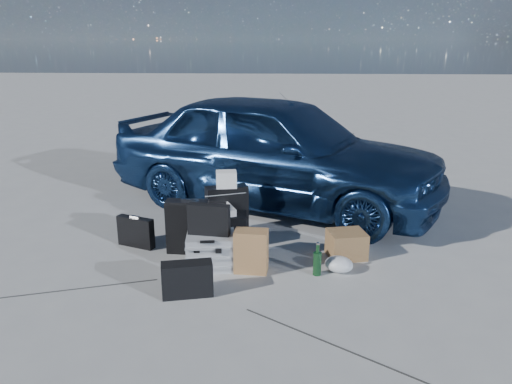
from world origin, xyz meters
TOP-DOWN VIEW (x-y plane):
  - ground at (0.00, 0.00)m, footprint 60.00×60.00m
  - car at (0.43, 2.14)m, footprint 4.90×3.54m
  - pelican_case at (-0.18, 0.11)m, footprint 0.51×0.44m
  - laptop_bag at (-0.19, 0.11)m, footprint 0.43×0.16m
  - briefcase at (-1.08, 0.57)m, footprint 0.44×0.25m
  - suitcase_left at (-0.47, 0.44)m, footprint 0.46×0.19m
  - suitcase_right at (-0.11, 1.01)m, footprint 0.52×0.34m
  - white_carton at (-0.11, 0.99)m, footprint 0.26×0.22m
  - duffel_bag at (-0.21, 0.69)m, footprint 0.72×0.35m
  - flat_box_white at (-0.23, 0.69)m, footprint 0.53×0.47m
  - flat_box_black at (-0.22, 0.68)m, footprint 0.28×0.22m
  - kraft_bag at (0.24, 0.00)m, footprint 0.34×0.22m
  - cardboard_box at (1.22, 0.40)m, footprint 0.44×0.40m
  - plastic_bag at (1.11, 0.04)m, footprint 0.36×0.34m
  - messenger_bag at (-0.31, -0.51)m, footprint 0.48×0.27m
  - green_bottle at (0.89, -0.04)m, footprint 0.11×0.11m

SIDE VIEW (x-z plane):
  - ground at x=0.00m, z-range 0.00..0.00m
  - plastic_bag at x=1.11m, z-range 0.00..0.16m
  - cardboard_box at x=1.22m, z-range 0.00..0.28m
  - messenger_bag at x=-0.31m, z-range 0.00..0.32m
  - green_bottle at x=0.89m, z-range 0.00..0.32m
  - briefcase at x=-1.08m, z-range 0.00..0.34m
  - pelican_case at x=-0.18m, z-range 0.00..0.35m
  - duffel_bag at x=-0.21m, z-range 0.00..0.35m
  - kraft_bag at x=0.24m, z-range 0.00..0.43m
  - suitcase_right at x=-0.11m, z-range 0.00..0.58m
  - suitcase_left at x=-0.47m, z-range 0.00..0.59m
  - flat_box_white at x=-0.23m, z-range 0.35..0.43m
  - flat_box_black at x=-0.22m, z-range 0.43..0.48m
  - laptop_bag at x=-0.19m, z-range 0.35..0.66m
  - white_carton at x=-0.11m, z-range 0.58..0.77m
  - car at x=0.43m, z-range 0.00..1.55m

